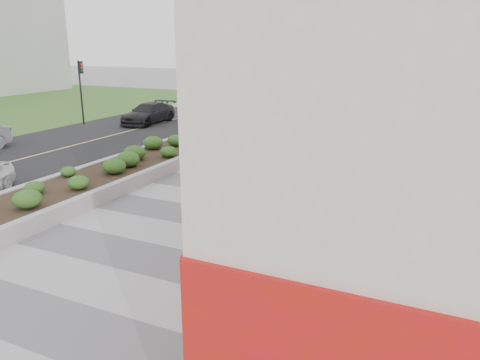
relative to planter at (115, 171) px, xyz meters
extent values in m
plane|color=gray|center=(5.50, -7.00, -0.42)|extent=(160.00, 160.00, 0.00)
cube|color=#A8A8AD|center=(5.50, -4.00, -0.41)|extent=(8.00, 36.00, 0.01)
cube|color=beige|center=(12.50, 2.00, 3.58)|extent=(6.00, 24.00, 8.00)
cube|color=#B60E18|center=(9.52, 2.00, 1.08)|extent=(0.12, 24.00, 3.00)
cube|color=#9E9EA0|center=(0.00, 8.85, -0.14)|extent=(3.00, 0.30, 0.55)
cube|color=#9E9EA0|center=(-1.35, 0.00, -0.14)|extent=(0.30, 18.00, 0.55)
cube|color=#9E9EA0|center=(1.35, 0.00, -0.14)|extent=(0.30, 18.00, 0.55)
cube|color=#2D2116|center=(0.00, 0.00, -0.17)|extent=(2.40, 17.40, 0.50)
cube|color=black|center=(-6.50, 0.00, -0.42)|extent=(10.00, 40.00, 0.00)
cylinder|color=black|center=(-1.80, 10.50, 1.68)|extent=(0.12, 0.12, 4.20)
cube|color=black|center=(-1.62, 10.50, 3.33)|extent=(0.18, 0.28, 0.80)
cylinder|color=black|center=(-11.00, 10.00, 1.68)|extent=(0.12, 0.12, 4.20)
cube|color=black|center=(-10.82, 10.00, 3.33)|extent=(0.18, 0.28, 0.80)
cube|color=#ADAAA3|center=(0.50, 48.00, 9.58)|extent=(16.00, 12.00, 20.00)
cylinder|color=#595654|center=(6.00, -4.00, -0.42)|extent=(0.44, 0.44, 0.01)
cube|color=black|center=(5.62, -0.99, -0.35)|extent=(0.24, 0.73, 0.02)
imported|color=black|center=(5.62, -0.99, 0.32)|extent=(0.49, 0.33, 1.34)
sphere|color=blue|center=(5.62, -0.99, 0.95)|extent=(0.23, 0.23, 0.23)
imported|color=black|center=(-7.13, 12.10, 0.27)|extent=(2.10, 4.79, 1.37)
camera|label=1|loc=(12.14, -14.08, 4.90)|focal=35.00mm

